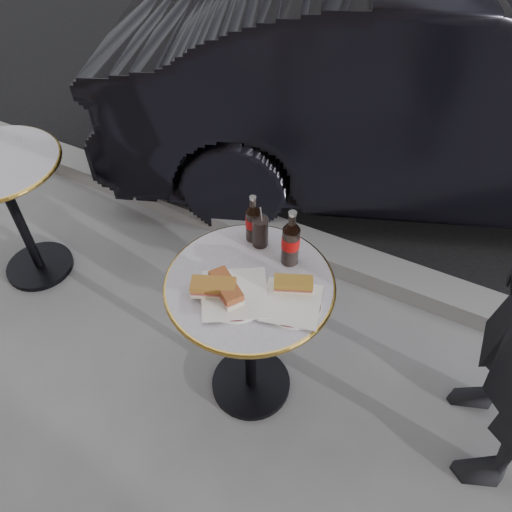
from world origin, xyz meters
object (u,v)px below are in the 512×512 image
at_px(cola_bottle_left, 253,218).
at_px(cola_bottle_right, 291,238).
at_px(bistro_table, 250,340).
at_px(plate_left, 235,295).
at_px(cola_glass, 260,232).
at_px(plate_right, 291,304).
at_px(parked_car, 450,86).

bearing_deg(cola_bottle_left, cola_bottle_right, -14.33).
bearing_deg(bistro_table, cola_bottle_right, 62.22).
bearing_deg(cola_bottle_left, plate_left, -74.61).
relative_size(bistro_table, cola_glass, 5.67).
distance_m(plate_left, cola_bottle_right, 0.28).
relative_size(plate_right, parked_car, 0.05).
bearing_deg(parked_car, bistro_table, 149.29).
bearing_deg(plate_left, cola_bottle_right, 68.04).
bearing_deg(cola_glass, bistro_table, -74.05).
distance_m(plate_right, cola_bottle_right, 0.24).
bearing_deg(plate_left, parked_car, 81.02).
height_order(bistro_table, plate_right, plate_right).
bearing_deg(bistro_table, cola_glass, 105.95).
bearing_deg(cola_bottle_left, cola_glass, -21.03).
distance_m(cola_bottle_left, cola_bottle_right, 0.18).
height_order(bistro_table, parked_car, parked_car).
xyz_separation_m(plate_left, parked_car, (0.32, 2.02, -0.08)).
bearing_deg(cola_bottle_right, cola_glass, 167.65).
xyz_separation_m(plate_left, cola_bottle_right, (0.10, 0.24, 0.11)).
xyz_separation_m(cola_bottle_right, cola_glass, (-0.14, 0.03, -0.06)).
relative_size(bistro_table, plate_left, 3.04).
height_order(plate_right, cola_bottle_right, cola_bottle_right).
xyz_separation_m(plate_right, cola_bottle_right, (-0.09, 0.19, 0.12)).
distance_m(cola_bottle_left, parked_car, 1.79).
relative_size(plate_left, plate_right, 1.16).
xyz_separation_m(bistro_table, cola_glass, (-0.05, 0.19, 0.43)).
distance_m(bistro_table, plate_left, 0.38).
xyz_separation_m(plate_left, cola_glass, (-0.04, 0.27, 0.06)).
distance_m(bistro_table, cola_bottle_right, 0.52).
height_order(plate_left, parked_car, parked_car).
relative_size(plate_left, cola_bottle_right, 1.00).
height_order(bistro_table, cola_bottle_left, cola_bottle_left).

